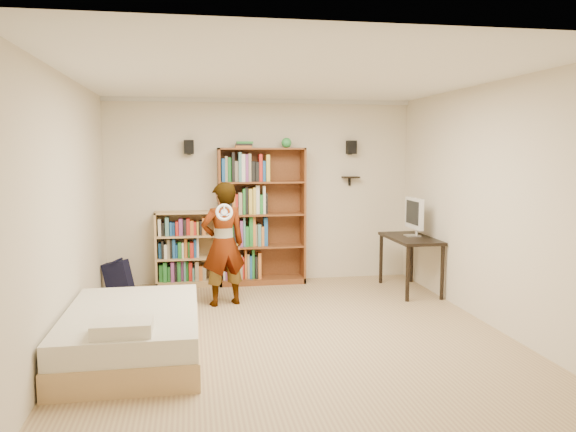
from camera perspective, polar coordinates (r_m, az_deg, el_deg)
name	(u,v)px	position (r m, az deg, el deg)	size (l,w,h in m)	color
ground	(291,332)	(6.18, 0.28, -11.73)	(4.50, 5.00, 0.01)	tan
room_shell	(291,169)	(5.87, 0.29, 4.82)	(4.52, 5.02, 2.71)	beige
crown_molding	(291,80)	(5.91, 0.30, 13.66)	(4.50, 5.00, 0.06)	silver
speaker_left	(189,147)	(8.17, -10.04, 6.91)	(0.14, 0.12, 0.20)	black
speaker_right	(351,147)	(8.51, 6.46, 6.96)	(0.14, 0.12, 0.20)	black
wall_shelf	(351,177)	(8.53, 6.40, 3.93)	(0.25, 0.16, 0.03)	black
tall_bookshelf	(262,216)	(8.21, -2.68, -0.03)	(1.26, 0.37, 1.99)	brown
low_bookshelf	(186,249)	(8.23, -10.32, -3.30)	(0.87, 0.32, 1.08)	tan
computer_desk	(410,264)	(8.01, 12.27, -4.79)	(0.56, 1.12, 0.76)	black
imac	(413,217)	(7.99, 12.55, -0.11)	(0.11, 0.54, 0.54)	white
daybed	(132,327)	(5.63, -15.54, -10.82)	(1.25, 1.92, 0.57)	white
person	(223,244)	(7.11, -6.59, -2.84)	(0.57, 0.37, 1.56)	black
wii_wheel	(224,212)	(6.76, -6.50, 0.37)	(0.21, 0.21, 0.04)	white
navy_bag	(118,278)	(7.94, -16.85, -6.04)	(0.36, 0.23, 0.49)	black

